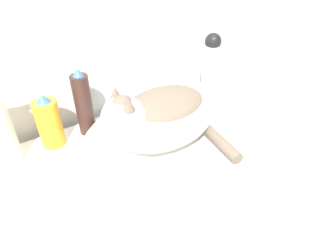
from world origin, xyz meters
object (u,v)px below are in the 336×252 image
object	(u,v)px
spray_bottle_trigger	(49,122)
soap_bar	(291,135)
faucet	(221,101)
soap_pump_bottle	(0,131)
cat	(161,116)
lotion_bottle_white	(211,62)
hairspray_can_black	(84,104)

from	to	relation	value
spray_bottle_trigger	soap_bar	size ratio (longest dim) A/B	2.37
faucet	soap_bar	world-z (taller)	faucet
soap_pump_bottle	soap_bar	world-z (taller)	soap_pump_bottle
soap_bar	spray_bottle_trigger	bearing A→B (deg)	147.20
cat	spray_bottle_trigger	size ratio (longest dim) A/B	1.96
spray_bottle_trigger	lotion_bottle_white	bearing A→B (deg)	0.00
hairspray_can_black	soap_bar	bearing A→B (deg)	-38.13
spray_bottle_trigger	faucet	bearing A→B (deg)	-20.18
hairspray_can_black	cat	bearing A→B (deg)	-61.78
soap_bar	cat	bearing A→B (deg)	157.12
faucet	soap_bar	xyz separation A→B (m)	(0.10, -0.19, -0.05)
cat	faucet	xyz separation A→B (m)	(0.25, 0.05, -0.06)
lotion_bottle_white	spray_bottle_trigger	bearing A→B (deg)	-180.00
faucet	soap_bar	bearing A→B (deg)	106.47
spray_bottle_trigger	soap_pump_bottle	bearing A→B (deg)	180.00
soap_bar	lotion_bottle_white	bearing A→B (deg)	88.62
soap_pump_bottle	lotion_bottle_white	xyz separation A→B (m)	(0.69, 0.00, 0.01)
cat	lotion_bottle_white	xyz separation A→B (m)	(0.36, 0.22, -0.03)
faucet	cat	bearing A→B (deg)	-0.16
hairspray_can_black	soap_pump_bottle	xyz separation A→B (m)	(-0.22, 0.00, -0.00)
cat	faucet	world-z (taller)	cat
soap_pump_bottle	lotion_bottle_white	bearing A→B (deg)	0.00
soap_pump_bottle	spray_bottle_trigger	distance (m)	0.12
soap_pump_bottle	lotion_bottle_white	distance (m)	0.69
hairspray_can_black	soap_bar	size ratio (longest dim) A/B	3.07
faucet	spray_bottle_trigger	size ratio (longest dim) A/B	0.87
cat	hairspray_can_black	size ratio (longest dim) A/B	1.51
cat	soap_bar	size ratio (longest dim) A/B	4.64
hairspray_can_black	soap_pump_bottle	distance (m)	0.22
faucet	soap_bar	distance (m)	0.22
cat	lotion_bottle_white	size ratio (longest dim) A/B	1.48
faucet	soap_pump_bottle	xyz separation A→B (m)	(-0.58, 0.17, 0.03)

